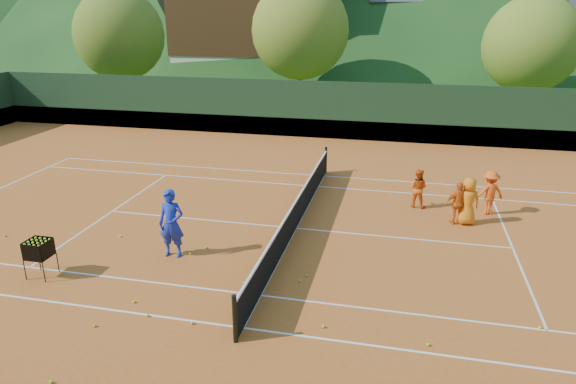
% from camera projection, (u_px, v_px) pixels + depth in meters
% --- Properties ---
extents(ground, '(400.00, 400.00, 0.00)m').
position_uv_depth(ground, '(296.00, 229.00, 16.13)').
color(ground, '#34571B').
rests_on(ground, ground).
extents(clay_court, '(40.00, 24.00, 0.02)m').
position_uv_depth(clay_court, '(296.00, 229.00, 16.13)').
color(clay_court, '#B1541C').
rests_on(clay_court, ground).
extents(coach, '(0.74, 0.51, 1.94)m').
position_uv_depth(coach, '(171.00, 224.00, 14.02)').
color(coach, '#1B2FB5').
rests_on(coach, clay_court).
extents(student_a, '(0.76, 0.65, 1.37)m').
position_uv_depth(student_a, '(418.00, 188.00, 17.64)').
color(student_a, orange).
rests_on(student_a, clay_court).
extents(student_b, '(0.89, 0.61, 1.41)m').
position_uv_depth(student_b, '(458.00, 203.00, 16.22)').
color(student_b, orange).
rests_on(student_b, clay_court).
extents(student_c, '(0.86, 0.67, 1.55)m').
position_uv_depth(student_c, '(468.00, 201.00, 16.20)').
color(student_c, orange).
rests_on(student_c, clay_court).
extents(student_d, '(1.11, 0.86, 1.51)m').
position_uv_depth(student_d, '(490.00, 193.00, 17.02)').
color(student_d, '#FF5A16').
rests_on(student_d, clay_court).
extents(tennis_ball_1, '(0.07, 0.07, 0.07)m').
position_uv_depth(tennis_ball_1, '(299.00, 281.00, 12.93)').
color(tennis_ball_1, '#BBE125').
rests_on(tennis_ball_1, clay_court).
extents(tennis_ball_2, '(0.07, 0.07, 0.07)m').
position_uv_depth(tennis_ball_2, '(190.00, 254.00, 14.37)').
color(tennis_ball_2, '#BBE125').
rests_on(tennis_ball_2, clay_court).
extents(tennis_ball_4, '(0.07, 0.07, 0.07)m').
position_uv_depth(tennis_ball_4, '(206.00, 248.00, 14.74)').
color(tennis_ball_4, '#BBE125').
rests_on(tennis_ball_4, clay_court).
extents(tennis_ball_5, '(0.07, 0.07, 0.07)m').
position_uv_depth(tennis_ball_5, '(121.00, 236.00, 15.48)').
color(tennis_ball_5, '#BBE125').
rests_on(tennis_ball_5, clay_court).
extents(tennis_ball_6, '(0.07, 0.07, 0.07)m').
position_uv_depth(tennis_ball_6, '(51.00, 382.00, 9.44)').
color(tennis_ball_6, '#BBE125').
rests_on(tennis_ball_6, clay_court).
extents(tennis_ball_7, '(0.07, 0.07, 0.07)m').
position_uv_depth(tennis_ball_7, '(39.00, 246.00, 14.82)').
color(tennis_ball_7, '#BBE125').
rests_on(tennis_ball_7, clay_court).
extents(tennis_ball_8, '(0.07, 0.07, 0.07)m').
position_uv_depth(tennis_ball_8, '(540.00, 328.00, 11.04)').
color(tennis_ball_8, '#BBE125').
rests_on(tennis_ball_8, clay_court).
extents(tennis_ball_11, '(0.07, 0.07, 0.07)m').
position_uv_depth(tennis_ball_11, '(307.00, 276.00, 13.20)').
color(tennis_ball_11, '#BBE125').
rests_on(tennis_ball_11, clay_court).
extents(tennis_ball_13, '(0.07, 0.07, 0.07)m').
position_uv_depth(tennis_ball_13, '(5.00, 236.00, 15.51)').
color(tennis_ball_13, '#BBE125').
rests_on(tennis_ball_13, clay_court).
extents(tennis_ball_14, '(0.07, 0.07, 0.07)m').
position_uv_depth(tennis_ball_14, '(244.00, 282.00, 12.86)').
color(tennis_ball_14, '#BBE125').
rests_on(tennis_ball_14, clay_court).
extents(tennis_ball_15, '(0.07, 0.07, 0.07)m').
position_uv_depth(tennis_ball_15, '(428.00, 345.00, 10.48)').
color(tennis_ball_15, '#BBE125').
rests_on(tennis_ball_15, clay_court).
extents(tennis_ball_16, '(0.07, 0.07, 0.07)m').
position_uv_depth(tennis_ball_16, '(323.00, 326.00, 11.08)').
color(tennis_ball_16, '#BBE125').
rests_on(tennis_ball_16, clay_court).
extents(tennis_ball_17, '(0.07, 0.07, 0.07)m').
position_uv_depth(tennis_ball_17, '(148.00, 315.00, 11.48)').
color(tennis_ball_17, '#BBE125').
rests_on(tennis_ball_17, clay_court).
extents(tennis_ball_20, '(0.07, 0.07, 0.07)m').
position_uv_depth(tennis_ball_20, '(46.00, 253.00, 14.41)').
color(tennis_ball_20, '#BBE125').
rests_on(tennis_ball_20, clay_court).
extents(tennis_ball_21, '(0.07, 0.07, 0.07)m').
position_uv_depth(tennis_ball_21, '(94.00, 326.00, 11.11)').
color(tennis_ball_21, '#BBE125').
rests_on(tennis_ball_21, clay_court).
extents(tennis_ball_24, '(0.07, 0.07, 0.07)m').
position_uv_depth(tennis_ball_24, '(134.00, 302.00, 12.02)').
color(tennis_ball_24, '#BBE125').
rests_on(tennis_ball_24, clay_court).
extents(tennis_ball_25, '(0.07, 0.07, 0.07)m').
position_uv_depth(tennis_ball_25, '(192.00, 323.00, 11.21)').
color(tennis_ball_25, '#BBE125').
rests_on(tennis_ball_25, clay_court).
extents(court_lines, '(23.83, 11.03, 0.00)m').
position_uv_depth(court_lines, '(296.00, 228.00, 16.12)').
color(court_lines, white).
rests_on(court_lines, clay_court).
extents(tennis_net, '(0.10, 12.07, 1.10)m').
position_uv_depth(tennis_net, '(296.00, 214.00, 15.95)').
color(tennis_net, black).
rests_on(tennis_net, clay_court).
extents(perimeter_fence, '(40.40, 24.24, 3.00)m').
position_uv_depth(perimeter_fence, '(296.00, 191.00, 15.70)').
color(perimeter_fence, black).
rests_on(perimeter_fence, clay_court).
extents(ball_hopper, '(0.57, 0.57, 1.00)m').
position_uv_depth(ball_hopper, '(39.00, 250.00, 13.00)').
color(ball_hopper, black).
rests_on(ball_hopper, clay_court).
extents(chalet_left, '(13.80, 9.93, 12.92)m').
position_uv_depth(chalet_left, '(255.00, 19.00, 43.85)').
color(chalet_left, beige).
rests_on(chalet_left, ground).
extents(chalet_mid, '(12.65, 8.82, 11.45)m').
position_uv_depth(chalet_mid, '(446.00, 27.00, 44.39)').
color(chalet_mid, beige).
rests_on(chalet_mid, ground).
extents(tree_a, '(6.00, 6.00, 7.88)m').
position_uv_depth(tree_a, '(119.00, 35.00, 34.36)').
color(tree_a, '#412B1A').
rests_on(tree_a, ground).
extents(tree_b, '(6.40, 6.40, 8.40)m').
position_uv_depth(tree_b, '(300.00, 30.00, 33.57)').
color(tree_b, '#3C2718').
rests_on(tree_b, ground).
extents(tree_c, '(5.60, 5.60, 7.35)m').
position_uv_depth(tree_c, '(531.00, 45.00, 29.94)').
color(tree_c, '#3E2618').
rests_on(tree_c, ground).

